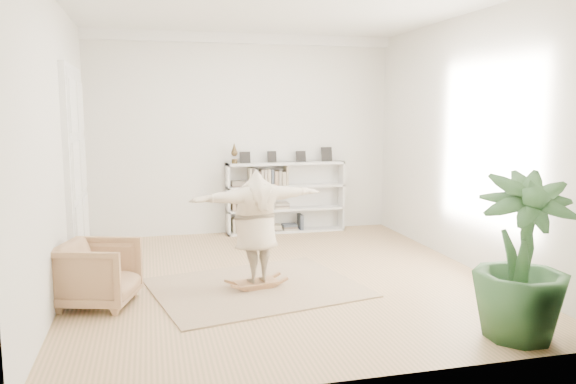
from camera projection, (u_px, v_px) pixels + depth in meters
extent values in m
plane|color=#997E4F|center=(281.00, 277.00, 7.61)|extent=(6.00, 6.00, 0.00)
plane|color=silver|center=(243.00, 135.00, 10.23)|extent=(5.50, 0.00, 5.50)
plane|color=silver|center=(367.00, 166.00, 4.47)|extent=(5.50, 0.00, 5.50)
plane|color=silver|center=(57.00, 148.00, 6.69)|extent=(0.00, 6.00, 6.00)
plane|color=silver|center=(468.00, 142.00, 8.00)|extent=(0.00, 6.00, 6.00)
plane|color=white|center=(281.00, 2.00, 7.09)|extent=(6.00, 6.00, 0.00)
cube|color=white|center=(243.00, 38.00, 9.93)|extent=(5.50, 0.12, 0.18)
cube|color=white|center=(76.00, 170.00, 8.01)|extent=(0.08, 1.78, 2.92)
cube|color=silver|center=(74.00, 173.00, 7.63)|extent=(0.06, 0.78, 2.80)
cube|color=silver|center=(80.00, 167.00, 8.40)|extent=(0.06, 0.78, 2.80)
cube|color=silver|center=(228.00, 200.00, 10.13)|extent=(0.04, 0.35, 1.30)
cube|color=silver|center=(341.00, 195.00, 10.64)|extent=(0.04, 0.35, 1.30)
cube|color=silver|center=(284.00, 196.00, 10.53)|extent=(2.20, 0.04, 1.30)
cube|color=silver|center=(286.00, 231.00, 10.48)|extent=(2.20, 0.35, 0.04)
cube|color=silver|center=(286.00, 209.00, 10.42)|extent=(2.20, 0.35, 0.04)
cube|color=silver|center=(286.00, 186.00, 10.35)|extent=(2.20, 0.35, 0.04)
cube|color=silver|center=(286.00, 163.00, 10.29)|extent=(2.20, 0.35, 0.04)
cube|color=black|center=(245.00, 156.00, 10.14)|extent=(0.18, 0.07, 0.24)
cube|color=black|center=(272.00, 156.00, 10.26)|extent=(0.18, 0.07, 0.24)
cube|color=black|center=(301.00, 155.00, 10.39)|extent=(0.18, 0.07, 0.24)
cube|color=black|center=(327.00, 155.00, 10.51)|extent=(0.18, 0.07, 0.24)
imported|color=tan|center=(98.00, 274.00, 6.47)|extent=(1.03, 1.01, 0.76)
cube|color=tan|center=(256.00, 287.00, 7.14)|extent=(2.87, 2.48, 0.02)
cube|color=olive|center=(256.00, 282.00, 7.13)|extent=(0.58, 0.42, 0.03)
cube|color=olive|center=(256.00, 285.00, 7.13)|extent=(0.36, 0.13, 0.04)
cube|color=olive|center=(256.00, 285.00, 7.13)|extent=(0.36, 0.13, 0.04)
cube|color=olive|center=(256.00, 282.00, 7.13)|extent=(0.21, 0.10, 0.11)
cube|color=olive|center=(256.00, 282.00, 7.13)|extent=(0.21, 0.10, 0.11)
imported|color=beige|center=(256.00, 223.00, 7.02)|extent=(1.81, 0.83, 1.42)
imported|color=#294F27|center=(522.00, 257.00, 5.47)|extent=(1.16, 1.16, 1.65)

